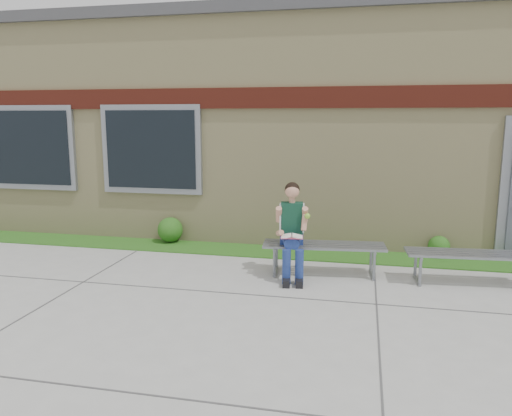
# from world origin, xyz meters

# --- Properties ---
(ground) EXTENTS (80.00, 80.00, 0.00)m
(ground) POSITION_xyz_m (0.00, 0.00, 0.00)
(ground) COLOR #9E9E99
(ground) RESTS_ON ground
(grass_strip) EXTENTS (16.00, 0.80, 0.02)m
(grass_strip) POSITION_xyz_m (0.00, 2.60, 0.01)
(grass_strip) COLOR #2B5516
(grass_strip) RESTS_ON ground
(school_building) EXTENTS (16.20, 6.22, 4.20)m
(school_building) POSITION_xyz_m (-0.00, 5.99, 2.10)
(school_building) COLOR beige
(school_building) RESTS_ON ground
(bench_left) EXTENTS (1.80, 0.66, 0.46)m
(bench_left) POSITION_xyz_m (0.26, 1.57, 0.35)
(bench_left) COLOR gray
(bench_left) RESTS_ON ground
(bench_right) EXTENTS (1.74, 0.59, 0.44)m
(bench_right) POSITION_xyz_m (2.26, 1.57, 0.34)
(bench_right) COLOR gray
(bench_right) RESTS_ON ground
(girl) EXTENTS (0.52, 0.84, 1.36)m
(girl) POSITION_xyz_m (-0.19, 1.37, 0.71)
(girl) COLOR navy
(girl) RESTS_ON ground
(shrub_mid) EXTENTS (0.46, 0.46, 0.46)m
(shrub_mid) POSITION_xyz_m (-2.64, 2.85, 0.25)
(shrub_mid) COLOR #2B5516
(shrub_mid) RESTS_ON grass_strip
(shrub_east) EXTENTS (0.35, 0.35, 0.35)m
(shrub_east) POSITION_xyz_m (2.03, 2.85, 0.19)
(shrub_east) COLOR #2B5516
(shrub_east) RESTS_ON grass_strip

